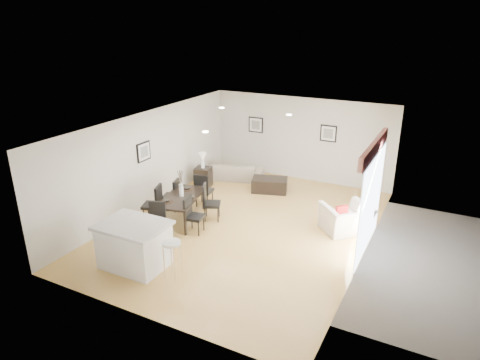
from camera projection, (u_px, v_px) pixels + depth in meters
The scene contains 26 objects.
ground at pixel (245, 227), 10.98m from camera, with size 8.00×8.00×0.00m, color tan.
wall_back at pixel (301, 139), 13.82m from camera, with size 6.00×0.04×2.70m, color beige.
wall_front at pixel (139, 251), 7.17m from camera, with size 6.00×0.04×2.70m, color beige.
wall_left at pixel (148, 160), 11.78m from camera, with size 0.04×8.00×2.70m, color beige.
wall_right at pixel (370, 200), 9.21m from camera, with size 0.04×8.00×2.70m, color beige.
ceiling at pixel (246, 124), 10.02m from camera, with size 6.00×8.00×0.02m, color white.
sofa at pixel (235, 171), 14.14m from camera, with size 1.87×0.73×0.55m, color #9D947F.
armchair at pixel (346, 219), 10.60m from camera, with size 1.10×0.96×0.72m, color white.
dining_table at pixel (182, 199), 11.10m from camera, with size 1.20×1.80×0.69m.
dining_chair_wnear at pixel (155, 202), 11.05m from camera, with size 0.58×0.58×1.02m.
dining_chair_wfar at pixel (173, 193), 11.75m from camera, with size 0.49×0.49×0.90m.
dining_chair_enear at pixel (192, 213), 10.54m from camera, with size 0.47×0.47×0.93m.
dining_chair_efar at pixel (209, 200), 11.19m from camera, with size 0.58×0.58×0.98m.
dining_chair_head at pixel (157, 218), 10.30m from camera, with size 0.52×0.52×0.90m.
dining_chair_foot at pixel (203, 188), 11.97m from camera, with size 0.49×0.49×0.98m.
vase at pixel (181, 185), 10.97m from camera, with size 0.77×1.26×0.71m.
coffee_table at pixel (270, 185), 13.14m from camera, with size 1.06×0.64×0.42m, color black.
side_table at pixel (203, 177), 13.46m from camera, with size 0.48×0.48×0.64m, color black.
table_lamp at pixel (203, 158), 13.24m from camera, with size 0.25×0.25×0.49m.
cushion at pixel (342, 212), 10.49m from camera, with size 0.31×0.10×0.31m, color maroon.
kitchen_island at pixel (134, 245), 9.09m from camera, with size 1.44×1.11×0.99m.
bar_stool at pixel (172, 247), 8.60m from camera, with size 0.37×0.37×0.82m.
framed_print_back_left at pixel (256, 125), 14.37m from camera, with size 0.52×0.04×0.52m.
framed_print_back_right at pixel (328, 133), 13.30m from camera, with size 0.52×0.04×0.52m.
framed_print_left_wall at pixel (144, 152), 11.50m from camera, with size 0.04×0.52×0.52m.
sliding_door at pixel (372, 181), 9.37m from camera, with size 0.12×2.70×2.57m.
Camera 1 is at (4.38, -8.81, 5.02)m, focal length 32.00 mm.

